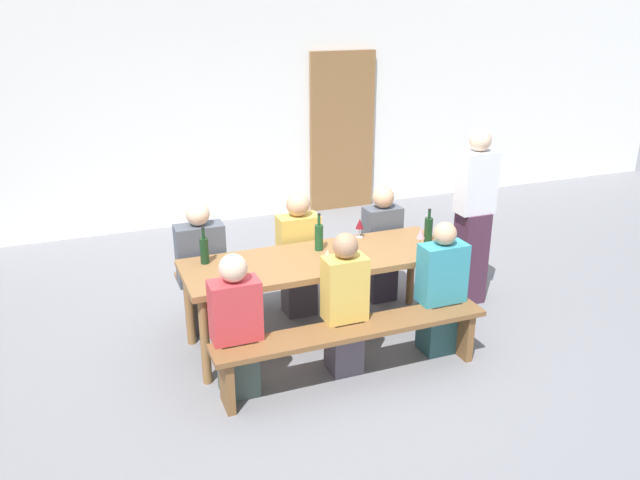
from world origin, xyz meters
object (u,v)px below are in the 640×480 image
(wooden_door, at_px, (342,132))
(wine_glass_2, at_px, (327,255))
(seated_guest_far_2, at_px, (381,246))
(wine_glass_0, at_px, (421,234))
(wine_bottle_0, at_px, (319,237))
(wine_bottle_2, at_px, (204,250))
(bench_far, at_px, (293,270))
(bench_near, at_px, (353,338))
(seated_guest_far_0, at_px, (202,271))
(seated_guest_near_2, at_px, (441,292))
(seated_guest_far_1, at_px, (299,257))
(tasting_table, at_px, (320,266))
(standing_host, at_px, (473,221))
(wine_glass_1, at_px, (360,224))
(seated_guest_near_0, at_px, (236,329))
(seated_guest_near_1, at_px, (345,307))
(wine_bottle_1, at_px, (428,230))

(wooden_door, xyz_separation_m, wine_glass_2, (-1.64, -3.54, -0.18))
(wooden_door, xyz_separation_m, seated_guest_far_2, (-0.78, -2.77, -0.51))
(wine_glass_0, height_order, wine_glass_2, wine_glass_0)
(wine_bottle_0, relative_size, wine_bottle_2, 1.06)
(bench_far, xyz_separation_m, wine_bottle_2, (-0.90, -0.46, 0.50))
(bench_near, xyz_separation_m, seated_guest_far_0, (-0.88, 1.21, 0.19))
(wine_glass_2, distance_m, seated_guest_near_2, 0.97)
(seated_guest_far_1, bearing_deg, wine_glass_2, -2.59)
(wine_bottle_0, relative_size, seated_guest_far_1, 0.28)
(wooden_door, xyz_separation_m, tasting_table, (-1.61, -3.29, -0.38))
(bench_near, bearing_deg, seated_guest_far_2, 55.44)
(bench_near, relative_size, standing_host, 1.29)
(bench_far, xyz_separation_m, seated_guest_far_0, (-0.88, -0.15, 0.19))
(seated_guest_far_2, bearing_deg, seated_guest_far_0, -90.00)
(wine_bottle_2, bearing_deg, bench_near, -44.91)
(wine_bottle_2, bearing_deg, wine_glass_1, 3.57)
(seated_guest_near_0, xyz_separation_m, seated_guest_near_2, (1.68, 0.00, 0.00))
(wine_bottle_2, height_order, seated_guest_far_2, seated_guest_far_2)
(seated_guest_near_2, bearing_deg, wooden_door, -11.42)
(wine_glass_2, distance_m, seated_guest_near_1, 0.43)
(wine_bottle_1, height_order, seated_guest_near_2, seated_guest_near_2)
(seated_guest_far_0, height_order, seated_guest_far_1, seated_guest_far_0)
(wine_glass_0, bearing_deg, wooden_door, 77.79)
(seated_guest_near_1, bearing_deg, seated_guest_far_2, -38.43)
(wooden_door, bearing_deg, seated_guest_near_1, -112.88)
(wooden_door, xyz_separation_m, wine_bottle_1, (-0.62, -3.32, -0.18))
(tasting_table, xyz_separation_m, wine_glass_2, (-0.03, -0.24, 0.20))
(seated_guest_far_2, bearing_deg, wine_glass_0, 3.71)
(wine_bottle_1, bearing_deg, tasting_table, 178.50)
(seated_guest_near_1, distance_m, seated_guest_near_2, 0.84)
(wine_bottle_2, bearing_deg, seated_guest_far_1, 18.91)
(bench_far, height_order, wine_bottle_1, wine_bottle_1)
(tasting_table, bearing_deg, wooden_door, 64.01)
(bench_near, bearing_deg, wine_glass_0, 33.41)
(wine_bottle_1, relative_size, seated_guest_near_2, 0.27)
(wine_glass_0, xyz_separation_m, seated_guest_near_2, (-0.04, -0.42, -0.35))
(seated_guest_near_1, bearing_deg, standing_host, -66.14)
(seated_guest_far_0, relative_size, seated_guest_far_1, 1.01)
(bench_far, height_order, seated_guest_far_0, seated_guest_far_0)
(seated_guest_far_1, bearing_deg, wine_glass_1, 65.69)
(tasting_table, relative_size, seated_guest_near_2, 2.01)
(bench_near, relative_size, wine_glass_1, 12.40)
(wine_glass_0, distance_m, wine_glass_1, 0.56)
(bench_far, xyz_separation_m, standing_host, (1.59, -0.50, 0.45))
(seated_guest_near_2, bearing_deg, wine_glass_1, 22.25)
(seated_guest_far_0, bearing_deg, wine_bottle_0, 68.08)
(wine_bottle_0, xyz_separation_m, standing_host, (1.54, 0.02, -0.06))
(wine_glass_1, xyz_separation_m, seated_guest_far_1, (-0.49, 0.22, -0.32))
(wine_glass_0, height_order, seated_guest_near_1, seated_guest_near_1)
(tasting_table, height_order, wine_glass_0, wine_glass_0)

